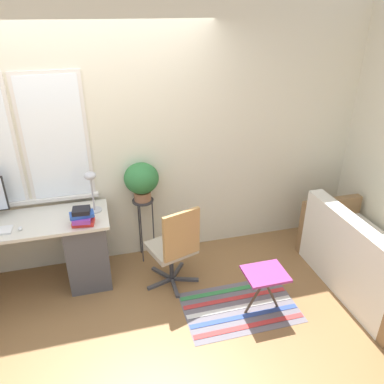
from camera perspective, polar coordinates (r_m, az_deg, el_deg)
name	(u,v)px	position (r m, az deg, el deg)	size (l,w,h in m)	color
ground_plane	(110,293)	(4.00, -12.36, -14.83)	(14.00, 14.00, 0.00)	olive
wall_back_with_window	(90,145)	(3.90, -15.28, 6.90)	(9.00, 0.12, 2.70)	beige
mouse	(20,229)	(3.75, -24.72, -5.08)	(0.04, 0.06, 0.03)	silver
desk_lamp	(91,183)	(3.72, -15.11, 1.29)	(0.14, 0.14, 0.42)	#ADADB2
book_stack	(82,217)	(3.61, -16.39, -3.67)	(0.23, 0.19, 0.16)	red
office_chair_swivel	(175,247)	(3.73, -2.68, -8.32)	(0.55, 0.54, 0.93)	#47474C
couch_loveseat	(364,262)	(4.19, 24.79, -9.73)	(0.72, 1.49, 0.83)	white
plant_stand	(143,209)	(4.09, -7.41, -2.64)	(0.23, 0.23, 0.74)	#333338
potted_plant	(141,179)	(3.93, -7.71, 1.90)	(0.36, 0.36, 0.42)	#9E6B4C
floor_rug_striped	(240,307)	(3.79, 7.31, -17.00)	(1.08, 0.67, 0.01)	slate
folding_stool	(265,277)	(3.54, 11.06, -12.55)	(0.38, 0.32, 0.45)	#93337A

